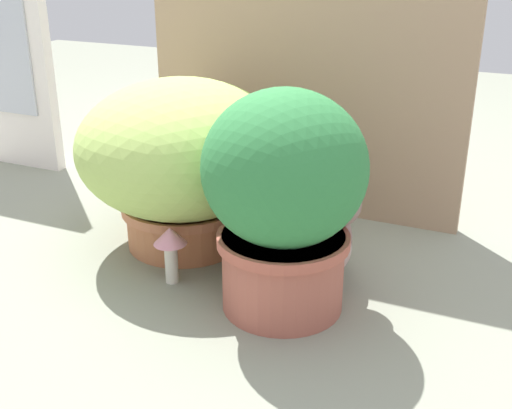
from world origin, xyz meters
name	(u,v)px	position (x,y,z in m)	size (l,w,h in m)	color
ground_plane	(217,283)	(0.00, 0.00, 0.00)	(6.00, 6.00, 0.00)	gray
cardboard_backdrop	(304,44)	(0.01, 0.53, 0.49)	(0.95, 0.03, 0.99)	tan
window_panel_white	(10,44)	(-1.04, 0.50, 0.43)	(0.32, 0.05, 0.86)	white
grass_planter	(182,156)	(-0.18, 0.16, 0.25)	(0.54, 0.54, 0.45)	#BA7048
leafy_planter	(284,196)	(0.18, -0.03, 0.27)	(0.35, 0.35, 0.50)	#AB5B4A
cat	(314,229)	(0.20, 0.14, 0.12)	(0.32, 0.33, 0.32)	#886763
mushroom_ornament_pink	(170,243)	(-0.10, -0.04, 0.10)	(0.08, 0.08, 0.14)	silver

